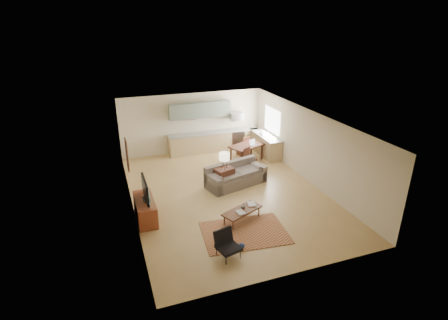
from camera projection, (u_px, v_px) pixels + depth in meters
name	position (u px, v px, depth m)	size (l,w,h in m)	color
room	(227.00, 158.00, 11.89)	(9.00, 9.00, 9.00)	#AB864F
kitchen_counter_back	(214.00, 141.00, 16.15)	(4.26, 0.64, 0.92)	tan
kitchen_counter_right	(265.00, 144.00, 15.76)	(0.64, 2.26, 0.92)	tan
kitchen_range	(236.00, 139.00, 16.50)	(0.62, 0.62, 0.90)	#A5A8AD
kitchen_microwave	(236.00, 116.00, 16.10)	(0.62, 0.40, 0.35)	#A5A8AD
upper_cabinets	(200.00, 110.00, 15.53)	(2.80, 0.34, 0.70)	gray
window_right	(272.00, 120.00, 15.43)	(0.02, 1.40, 1.05)	white
wall_art_left	(127.00, 155.00, 11.60)	(0.06, 0.42, 1.10)	olive
triptych	(191.00, 114.00, 15.60)	(1.70, 0.04, 0.50)	#FBE6C5
rug	(245.00, 233.00, 10.12)	(2.41, 1.67, 0.02)	maroon
sofa	(236.00, 175.00, 12.86)	(2.35, 1.02, 0.82)	#665A52
coffee_table	(242.00, 215.00, 10.64)	(1.30, 0.52, 0.39)	#492715
book_a	(237.00, 213.00, 10.36)	(0.25, 0.32, 0.03)	maroon
book_b	(248.00, 204.00, 10.86)	(0.30, 0.37, 0.02)	navy
vase	(243.00, 206.00, 10.63)	(0.17, 0.17, 0.16)	black
armchair	(228.00, 245.00, 8.97)	(0.62, 0.62, 0.71)	black
tv_credenza	(145.00, 209.00, 10.69)	(0.56, 1.45, 0.67)	brown
tv	(145.00, 190.00, 10.46)	(0.11, 1.12, 0.67)	black
console_table	(224.00, 178.00, 12.63)	(0.66, 0.44, 0.77)	#3E1E15
table_lamp	(224.00, 161.00, 12.37)	(0.37, 0.37, 0.62)	beige
dining_table	(246.00, 153.00, 14.99)	(1.46, 0.84, 0.74)	#3E1E15
dining_chair_near	(250.00, 158.00, 14.26)	(0.42, 0.44, 0.88)	#3E1E15
dining_chair_far	(243.00, 145.00, 15.67)	(0.43, 0.45, 0.90)	#3E1E15
laptop	(254.00, 142.00, 14.82)	(0.31, 0.23, 0.23)	#A5A8AD
soap_bottle	(262.00, 132.00, 15.69)	(0.10, 0.10, 0.19)	#FBE6C5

